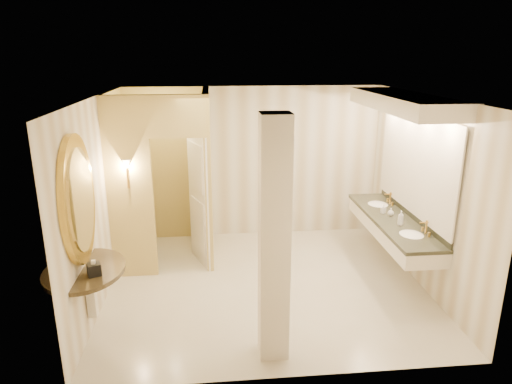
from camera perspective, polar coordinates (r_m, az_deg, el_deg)
The scene contains 16 objects.
floor at distance 6.81m, azimuth 1.23°, elevation -11.46°, with size 4.50×4.50×0.00m, color beige.
ceiling at distance 6.00m, azimuth 1.40°, elevation 11.79°, with size 4.50×4.50×0.00m, color white.
wall_back at distance 8.19m, azimuth -0.37°, elevation 3.66°, with size 4.50×0.02×2.70m, color beige.
wall_front at distance 4.43m, azimuth 4.45°, elevation -8.43°, with size 4.50×0.02×2.70m, color beige.
wall_left at distance 6.42m, azimuth -19.07°, elevation -1.15°, with size 0.02×4.00×2.70m, color beige.
wall_right at distance 6.91m, azimuth 20.17°, elevation 0.01°, with size 0.02×4.00×2.70m, color beige.
toilet_closet at distance 7.16m, azimuth -8.58°, elevation 1.78°, with size 1.50×1.55×2.70m.
wall_sconce at distance 6.65m, azimuth -15.85°, elevation 3.21°, with size 0.14×0.14×0.42m.
vanity at distance 6.95m, azimuth 17.52°, elevation 2.75°, with size 0.75×2.59×2.09m.
console_shelf at distance 5.48m, azimuth -21.01°, elevation -4.43°, with size 1.13×1.13×2.02m.
pillar at distance 4.81m, azimuth 2.29°, elevation -6.26°, with size 0.31×0.31×2.70m, color white.
tissue_box at distance 5.45m, azimuth -19.59°, elevation -9.09°, with size 0.14×0.14×0.14m, color black.
toilet at distance 7.82m, azimuth -14.26°, elevation -4.87°, with size 0.45×0.78×0.80m, color white.
soap_bottle_a at distance 7.29m, azimuth 15.63°, elevation -2.06°, with size 0.06×0.06×0.13m, color beige.
soap_bottle_b at distance 7.22m, azimuth 16.50°, elevation -2.39°, with size 0.09×0.09×0.12m, color silver.
soap_bottle_c at distance 6.86m, azimuth 17.64°, elevation -3.10°, with size 0.08×0.08×0.21m, color #C6B28C.
Camera 1 is at (-0.73, -5.93, 3.26)m, focal length 32.00 mm.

